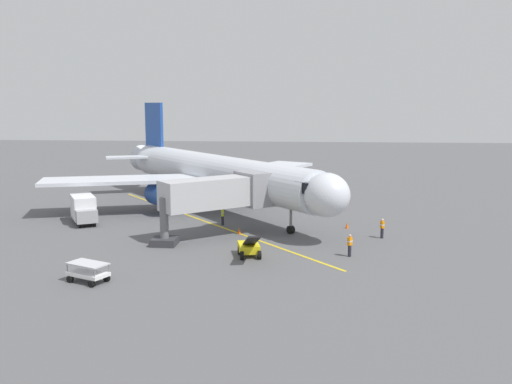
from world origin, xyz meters
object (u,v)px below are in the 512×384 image
(baggage_cart_starboard_side, at_px, (88,272))
(safety_cone_nose_right, at_px, (347,225))
(jet_bridge, at_px, (224,193))
(ground_crew_wing_walker, at_px, (382,228))
(airplane, at_px, (213,173))
(box_truck_portside, at_px, (84,209))
(belt_loader_near_nose, at_px, (249,247))
(ground_crew_marshaller, at_px, (350,245))
(ground_crew_loader, at_px, (223,216))
(safety_cone_nose_left, at_px, (239,231))

(baggage_cart_starboard_side, relative_size, safety_cone_nose_right, 5.36)
(jet_bridge, relative_size, ground_crew_wing_walker, 5.88)
(airplane, distance_m, box_truck_portside, 14.12)
(belt_loader_near_nose, bearing_deg, baggage_cart_starboard_side, 35.97)
(ground_crew_wing_walker, relative_size, belt_loader_near_nose, 0.36)
(ground_crew_marshaller, distance_m, baggage_cart_starboard_side, 18.86)
(airplane, distance_m, belt_loader_near_nose, 19.67)
(airplane, relative_size, ground_crew_wing_walker, 19.82)
(safety_cone_nose_right, bearing_deg, ground_crew_wing_walker, 127.07)
(ground_crew_marshaller, bearing_deg, box_truck_portside, -21.29)
(jet_bridge, distance_m, ground_crew_wing_walker, 13.87)
(ground_crew_wing_walker, xyz_separation_m, belt_loader_near_nose, (10.70, 6.78, -0.17))
(ground_crew_loader, bearing_deg, ground_crew_marshaller, 138.19)
(ground_crew_marshaller, bearing_deg, ground_crew_loader, -41.81)
(ground_crew_marshaller, xyz_separation_m, safety_cone_nose_right, (-0.47, -9.70, -0.61))
(ground_crew_marshaller, relative_size, ground_crew_loader, 1.00)
(ground_crew_wing_walker, distance_m, safety_cone_nose_left, 12.37)
(safety_cone_nose_left, bearing_deg, box_truck_portside, -10.85)
(jet_bridge, relative_size, ground_crew_loader, 5.88)
(jet_bridge, bearing_deg, belt_loader_near_nose, 114.20)
(ground_crew_loader, relative_size, baggage_cart_starboard_side, 0.58)
(jet_bridge, bearing_deg, baggage_cart_starboard_side, 62.96)
(belt_loader_near_nose, height_order, baggage_cart_starboard_side, belt_loader_near_nose)
(ground_crew_wing_walker, relative_size, baggage_cart_starboard_side, 0.58)
(jet_bridge, height_order, safety_cone_nose_left, jet_bridge)
(safety_cone_nose_right, bearing_deg, ground_crew_marshaller, 87.22)
(safety_cone_nose_left, bearing_deg, belt_loader_near_nose, 102.71)
(box_truck_portside, bearing_deg, ground_crew_loader, -178.11)
(ground_crew_loader, relative_size, safety_cone_nose_left, 3.11)
(jet_bridge, height_order, belt_loader_near_nose, jet_bridge)
(belt_loader_near_nose, xyz_separation_m, safety_cone_nose_left, (1.64, -7.28, -0.44))
(ground_crew_wing_walker, distance_m, box_truck_portside, 27.92)
(ground_crew_wing_walker, bearing_deg, box_truck_portside, -7.08)
(airplane, height_order, safety_cone_nose_right, airplane)
(airplane, bearing_deg, belt_loader_near_nose, 107.57)
(ground_crew_wing_walker, relative_size, safety_cone_nose_right, 3.11)
(airplane, relative_size, safety_cone_nose_right, 61.63)
(ground_crew_marshaller, distance_m, safety_cone_nose_right, 9.73)
(ground_crew_loader, bearing_deg, safety_cone_nose_right, 178.56)
(belt_loader_near_nose, bearing_deg, ground_crew_marshaller, -174.90)
(airplane, bearing_deg, ground_crew_marshaller, 126.90)
(belt_loader_near_nose, xyz_separation_m, box_truck_portside, (17.00, -10.23, 0.67))
(ground_crew_wing_walker, distance_m, baggage_cart_starboard_side, 24.64)
(box_truck_portside, xyz_separation_m, safety_cone_nose_right, (-24.99, -0.15, -1.11))
(jet_bridge, xyz_separation_m, ground_crew_loader, (0.79, -4.31, -2.88))
(ground_crew_loader, xyz_separation_m, safety_cone_nose_right, (-11.64, 0.29, -0.61))
(baggage_cart_starboard_side, bearing_deg, box_truck_portside, -67.05)
(box_truck_portside, xyz_separation_m, baggage_cart_starboard_side, (-7.31, 17.26, -0.73))
(baggage_cart_starboard_side, bearing_deg, airplane, -98.55)
(baggage_cart_starboard_side, height_order, safety_cone_nose_left, baggage_cart_starboard_side)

